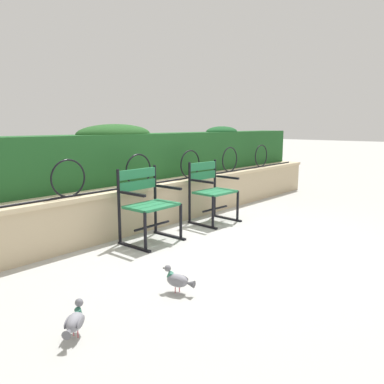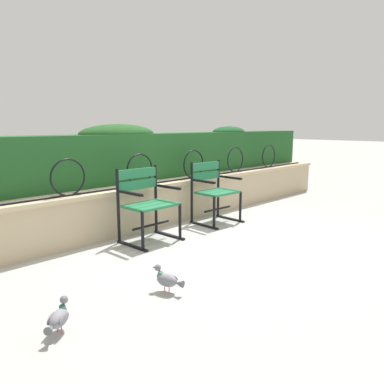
{
  "view_description": "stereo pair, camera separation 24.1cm",
  "coord_description": "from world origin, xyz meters",
  "px_view_note": "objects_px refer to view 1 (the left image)",
  "views": [
    {
      "loc": [
        -3.46,
        -2.94,
        1.37
      ],
      "look_at": [
        0.0,
        0.1,
        0.55
      ],
      "focal_mm": 35.49,
      "sensor_mm": 36.0,
      "label": 1
    },
    {
      "loc": [
        -3.3,
        -3.11,
        1.37
      ],
      "look_at": [
        0.0,
        0.1,
        0.55
      ],
      "focal_mm": 35.49,
      "sensor_mm": 36.0,
      "label": 2
    }
  ],
  "objects_px": {
    "pigeon_near_chairs": "(178,280)",
    "pigeon_far_side": "(75,321)",
    "park_chair_left": "(147,202)",
    "park_chair_right": "(211,190)"
  },
  "relations": [
    {
      "from": "park_chair_left",
      "to": "pigeon_far_side",
      "type": "bearing_deg",
      "value": -145.11
    },
    {
      "from": "park_chair_left",
      "to": "pigeon_near_chairs",
      "type": "height_order",
      "value": "park_chair_left"
    },
    {
      "from": "pigeon_near_chairs",
      "to": "park_chair_left",
      "type": "bearing_deg",
      "value": 57.36
    },
    {
      "from": "park_chair_right",
      "to": "pigeon_far_side",
      "type": "xyz_separation_m",
      "value": [
        -2.94,
        -1.21,
        -0.35
      ]
    },
    {
      "from": "park_chair_right",
      "to": "pigeon_near_chairs",
      "type": "height_order",
      "value": "park_chair_right"
    },
    {
      "from": "park_chair_left",
      "to": "park_chair_right",
      "type": "relative_size",
      "value": 1.02
    },
    {
      "from": "pigeon_near_chairs",
      "to": "park_chair_right",
      "type": "bearing_deg",
      "value": 31.87
    },
    {
      "from": "pigeon_near_chairs",
      "to": "pigeon_far_side",
      "type": "bearing_deg",
      "value": 177.34
    },
    {
      "from": "pigeon_far_side",
      "to": "pigeon_near_chairs",
      "type": "bearing_deg",
      "value": -2.66
    },
    {
      "from": "park_chair_left",
      "to": "park_chair_right",
      "type": "xyz_separation_m",
      "value": [
        1.21,
        0.01,
        -0.01
      ]
    }
  ]
}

